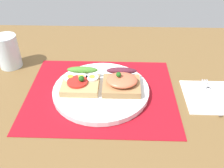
# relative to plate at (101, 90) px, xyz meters

# --- Properties ---
(ground_plane) EXTENTS (1.20, 0.90, 0.03)m
(ground_plane) POSITION_rel_plate_xyz_m (0.00, 0.00, -0.03)
(ground_plane) COLOR brown
(placemat) EXTENTS (0.40, 0.33, 0.00)m
(placemat) POSITION_rel_plate_xyz_m (0.00, 0.00, -0.01)
(placemat) COLOR #A7101C
(placemat) RESTS_ON ground_plane
(plate) EXTENTS (0.26, 0.26, 0.01)m
(plate) POSITION_rel_plate_xyz_m (0.00, 0.00, 0.00)
(plate) COLOR white
(plate) RESTS_ON placemat
(sandwich_egg_tomato) EXTENTS (0.10, 0.10, 0.04)m
(sandwich_egg_tomato) POSITION_rel_plate_xyz_m (-0.06, 0.01, 0.02)
(sandwich_egg_tomato) COLOR tan
(sandwich_egg_tomato) RESTS_ON plate
(sandwich_salmon) EXTENTS (0.10, 0.10, 0.05)m
(sandwich_salmon) POSITION_rel_plate_xyz_m (0.06, 0.00, 0.03)
(sandwich_salmon) COLOR #A47C4C
(sandwich_salmon) RESTS_ON plate
(napkin) EXTENTS (0.14, 0.14, 0.01)m
(napkin) POSITION_rel_plate_xyz_m (0.30, -0.01, -0.01)
(napkin) COLOR white
(napkin) RESTS_ON ground_plane
(fork) EXTENTS (0.02, 0.15, 0.00)m
(fork) POSITION_rel_plate_xyz_m (0.30, -0.01, -0.00)
(fork) COLOR #B7B7BC
(fork) RESTS_ON napkin
(drinking_glass) EXTENTS (0.07, 0.07, 0.10)m
(drinking_glass) POSITION_rel_plate_xyz_m (-0.30, 0.13, 0.04)
(drinking_glass) COLOR silver
(drinking_glass) RESTS_ON ground_plane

